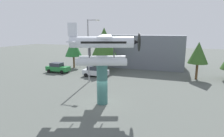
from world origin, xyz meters
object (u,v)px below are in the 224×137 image
object	(u,v)px
tree_west	(73,47)
tree_east	(104,43)
floatplane_monument	(103,47)
storefront_building	(145,51)
tree_center_back	(198,53)
car_mid_silver	(95,71)
streetlight_primary	(89,47)
car_near_green	(58,68)
display_pedestal	(102,84)

from	to	relation	value
tree_west	tree_east	world-z (taller)	tree_east
floatplane_monument	storefront_building	xyz separation A→B (m)	(0.50, 21.95, -2.59)
floatplane_monument	tree_center_back	distance (m)	17.17
floatplane_monument	car_mid_silver	size ratio (longest dim) A/B	2.41
car_mid_silver	storefront_building	size ratio (longest dim) A/B	0.27
floatplane_monument	tree_east	bearing A→B (deg)	91.18
floatplane_monument	tree_east	world-z (taller)	floatplane_monument
car_mid_silver	streetlight_primary	world-z (taller)	streetlight_primary
car_mid_silver	streetlight_primary	xyz separation A→B (m)	(0.64, -3.26, 4.26)
floatplane_monument	car_mid_silver	bearing A→B (deg)	98.27
tree_west	car_near_green	bearing A→B (deg)	-94.98
tree_center_back	storefront_building	bearing A→B (deg)	139.47
display_pedestal	car_mid_silver	distance (m)	11.89
car_near_green	tree_center_back	distance (m)	23.69
display_pedestal	car_near_green	distance (m)	17.30
car_near_green	streetlight_primary	bearing A→B (deg)	-24.59
tree_west	tree_center_back	size ratio (longest dim) A/B	1.05
car_near_green	car_mid_silver	xyz separation A→B (m)	(7.73, -0.57, 0.00)
floatplane_monument	car_mid_silver	distance (m)	12.85
display_pedestal	floatplane_monument	world-z (taller)	floatplane_monument
tree_center_back	car_mid_silver	bearing A→B (deg)	-167.13
tree_east	storefront_building	bearing A→B (deg)	47.45
car_near_green	streetlight_primary	xyz separation A→B (m)	(8.37, -3.83, 4.26)
storefront_building	tree_east	distance (m)	9.68
storefront_building	tree_west	distance (m)	14.81
car_near_green	storefront_building	bearing A→B (deg)	38.30
car_near_green	tree_east	world-z (taller)	tree_east
car_near_green	tree_west	xyz separation A→B (m)	(0.43, 4.92, 3.34)
tree_east	tree_center_back	size ratio (longest dim) A/B	1.38
car_near_green	tree_center_back	bearing A→B (deg)	7.29
car_mid_silver	tree_east	world-z (taller)	tree_east
streetlight_primary	tree_west	distance (m)	11.85
display_pedestal	tree_center_back	size ratio (longest dim) A/B	0.72
display_pedestal	tree_east	world-z (taller)	tree_east
car_near_green	car_mid_silver	distance (m)	7.76
car_near_green	tree_west	distance (m)	5.97
tree_east	floatplane_monument	bearing A→B (deg)	-68.47
streetlight_primary	storefront_building	bearing A→B (deg)	69.51
car_near_green	tree_west	world-z (taller)	tree_west
streetlight_primary	floatplane_monument	bearing A→B (deg)	-54.80
floatplane_monument	car_near_green	distance (m)	18.03
display_pedestal	storefront_building	bearing A→B (deg)	88.38
tree_center_back	tree_east	bearing A→B (deg)	176.27
car_mid_silver	tree_center_back	bearing A→B (deg)	12.87
streetlight_primary	tree_west	size ratio (longest dim) A/B	1.47
streetlight_primary	tree_center_back	bearing A→B (deg)	24.55
car_mid_silver	floatplane_monument	bearing A→B (deg)	-61.38
floatplane_monument	streetlight_primary	distance (m)	8.77
display_pedestal	car_mid_silver	xyz separation A→B (m)	(-5.55, 10.44, -1.21)
tree_center_back	car_near_green	bearing A→B (deg)	-172.71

